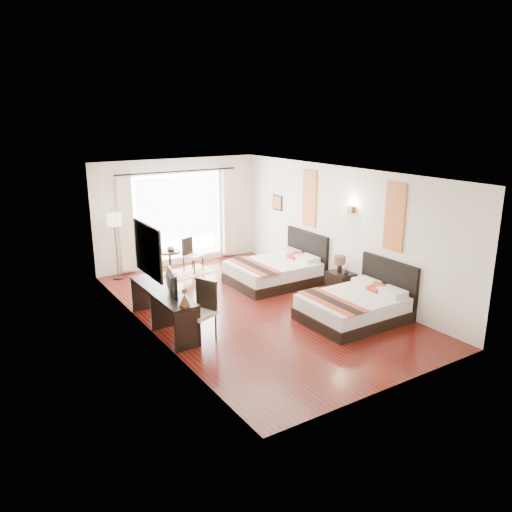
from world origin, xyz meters
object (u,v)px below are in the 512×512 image
nightstand (341,284)px  fruit_bowl (171,250)px  television (168,283)px  desk_chair (200,322)px  bed_far (276,271)px  window_chair (193,261)px  table_lamp (340,261)px  console_desk (163,309)px  bed_near (356,306)px  floor_lamp (114,224)px  side_table (170,263)px  vase (346,273)px

nightstand → fruit_bowl: 4.26m
television → desk_chair: television is taller
bed_far → window_chair: bed_far is taller
table_lamp → console_desk: table_lamp is taller
nightstand → table_lamp: table_lamp is taller
console_desk → desk_chair: 0.90m
bed_near → fruit_bowl: 4.96m
table_lamp → window_chair: table_lamp is taller
floor_lamp → fruit_bowl: bearing=-19.6°
desk_chair → side_table: size_ratio=1.72×
table_lamp → window_chair: size_ratio=0.46×
bed_near → television: 3.65m
console_desk → window_chair: size_ratio=2.53×
console_desk → television: bearing=-85.8°
table_lamp → side_table: table_lamp is taller
television → fruit_bowl: bearing=-10.8°
bed_near → floor_lamp: bearing=122.1°
television → fruit_bowl: size_ratio=3.38×
table_lamp → fruit_bowl: 4.20m
nightstand → window_chair: (-2.00, 3.36, -0.00)m
table_lamp → side_table: (-2.59, 3.34, -0.46)m
bed_far → fruit_bowl: size_ratio=9.13×
nightstand → fruit_bowl: fruit_bowl is taller
nightstand → floor_lamp: floor_lamp is taller
floor_lamp → window_chair: size_ratio=1.85×
floor_lamp → fruit_bowl: (1.23, -0.44, -0.71)m
nightstand → fruit_bowl: size_ratio=2.50×
bed_near → bed_far: (-0.04, 2.66, 0.01)m
television → floor_lamp: floor_lamp is taller
bed_far → table_lamp: 1.66m
floor_lamp → console_desk: bearing=-93.2°
side_table → console_desk: bearing=-115.3°
bed_far → table_lamp: bearing=-64.1°
vase → desk_chair: 3.62m
television → side_table: (1.36, 3.19, -0.66)m
desk_chair → floor_lamp: 4.30m
nightstand → side_table: 4.28m
television → nightstand: bearing=-80.0°
vase → side_table: 4.41m
desk_chair → vase: bearing=161.2°
fruit_bowl → television: bearing=-113.7°
console_desk → side_table: (1.38, 2.92, -0.07)m
vase → console_desk: bearing=170.8°
bed_far → television: 3.57m
desk_chair → side_table: desk_chair is taller
nightstand → vase: 0.34m
bed_far → nightstand: (0.70, -1.48, -0.03)m
side_table → desk_chair: bearing=-105.3°
console_desk → floor_lamp: (0.19, 3.34, 0.98)m
console_desk → window_chair: window_chair is taller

